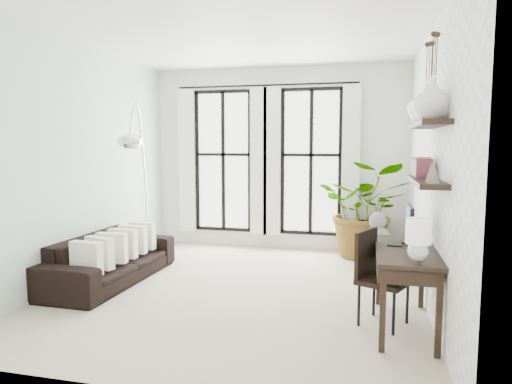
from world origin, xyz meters
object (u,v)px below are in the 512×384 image
(sofa, at_px, (111,258))
(plant, at_px, (366,209))
(arc_lamp, at_px, (138,142))
(buddha, at_px, (377,247))
(desk_chair, at_px, (376,271))
(desk, at_px, (406,256))

(sofa, height_order, plant, plant)
(plant, bearing_deg, arc_lamp, -154.26)
(buddha, bearing_deg, arc_lamp, -168.62)
(sofa, xyz_separation_m, buddha, (3.52, 1.33, 0.05))
(plant, height_order, arc_lamp, arc_lamp)
(desk_chair, bearing_deg, desk, 2.74)
(desk_chair, distance_m, arc_lamp, 3.84)
(plant, bearing_deg, buddha, -78.73)
(desk_chair, bearing_deg, arc_lamp, -176.20)
(desk_chair, bearing_deg, plant, 117.24)
(sofa, distance_m, desk_chair, 3.53)
(desk_chair, xyz_separation_m, arc_lamp, (-3.36, 1.29, 1.34))
(plant, xyz_separation_m, arc_lamp, (-3.24, -1.56, 1.10))
(buddha, bearing_deg, desk, -83.84)
(plant, bearing_deg, desk_chair, -87.55)
(sofa, xyz_separation_m, plant, (3.34, 2.21, 0.48))
(sofa, bearing_deg, desk, -100.01)
(sofa, relative_size, desk_chair, 2.24)
(plant, distance_m, desk, 2.99)
(sofa, bearing_deg, desk_chair, -99.11)
(arc_lamp, xyz_separation_m, buddha, (3.42, 0.69, -1.53))
(plant, relative_size, buddha, 1.81)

